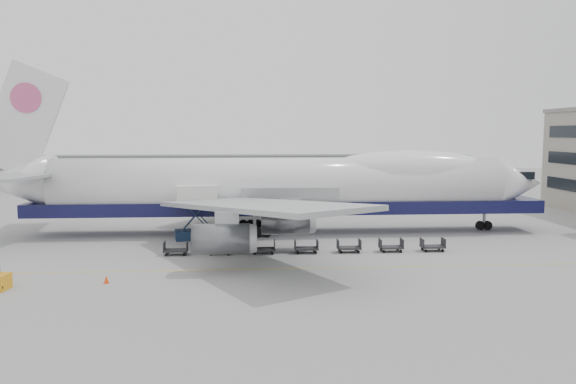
{
  "coord_description": "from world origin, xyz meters",
  "views": [
    {
      "loc": [
        -3.69,
        -53.77,
        11.76
      ],
      "look_at": [
        0.58,
        6.0,
        5.47
      ],
      "focal_mm": 35.0,
      "sensor_mm": 36.0,
      "label": 1
    }
  ],
  "objects": [
    {
      "name": "dolly_5",
      "position": [
        10.46,
        0.31,
        0.53
      ],
      "size": [
        2.3,
        1.35,
        1.3
      ],
      "color": "#2D2D30",
      "rests_on": "ground"
    },
    {
      "name": "airliner",
      "position": [
        0.64,
        12.0,
        5.62
      ],
      "size": [
        67.0,
        55.3,
        19.98
      ],
      "color": "white",
      "rests_on": "ground"
    },
    {
      "name": "dolly_0",
      "position": [
        -10.74,
        0.31,
        0.53
      ],
      "size": [
        2.3,
        1.35,
        1.3
      ],
      "color": "#2D2D30",
      "rests_on": "ground"
    },
    {
      "name": "hangar",
      "position": [
        -10.0,
        70.0,
        3.5
      ],
      "size": [
        110.0,
        8.0,
        7.0
      ],
      "primitive_type": "cube",
      "color": "slate",
      "rests_on": "ground"
    },
    {
      "name": "ground",
      "position": [
        0.0,
        0.0,
        0.0
      ],
      "size": [
        260.0,
        260.0,
        0.0
      ],
      "primitive_type": "plane",
      "color": "gray",
      "rests_on": "ground"
    },
    {
      "name": "dolly_2",
      "position": [
        -2.26,
        0.31,
        0.53
      ],
      "size": [
        2.3,
        1.35,
        1.3
      ],
      "color": "#2D2D30",
      "rests_on": "ground"
    },
    {
      "name": "apron_line",
      "position": [
        0.0,
        -6.0,
        0.01
      ],
      "size": [
        60.0,
        0.15,
        0.01
      ],
      "primitive_type": "cube",
      "color": "gold",
      "rests_on": "ground"
    },
    {
      "name": "dolly_3",
      "position": [
        1.98,
        0.31,
        0.53
      ],
      "size": [
        2.3,
        1.35,
        1.3
      ],
      "color": "#2D2D30",
      "rests_on": "ground"
    },
    {
      "name": "traffic_cone",
      "position": [
        -14.9,
        -9.7,
        0.3
      ],
      "size": [
        0.44,
        0.44,
        0.64
      ],
      "rotation": [
        0.0,
        0.0,
        0.33
      ],
      "color": "#ED440C",
      "rests_on": "ground"
    },
    {
      "name": "dolly_6",
      "position": [
        14.7,
        0.31,
        0.53
      ],
      "size": [
        2.3,
        1.35,
        1.3
      ],
      "color": "#2D2D30",
      "rests_on": "ground"
    },
    {
      "name": "dolly_1",
      "position": [
        -6.5,
        0.31,
        0.53
      ],
      "size": [
        2.3,
        1.35,
        1.3
      ],
      "color": "#2D2D30",
      "rests_on": "ground"
    },
    {
      "name": "catering_truck",
      "position": [
        -9.45,
        8.52,
        3.43
      ],
      "size": [
        5.08,
        3.9,
        6.04
      ],
      "rotation": [
        0.0,
        0.0,
        0.18
      ],
      "color": "#172845",
      "rests_on": "ground"
    },
    {
      "name": "dolly_4",
      "position": [
        6.22,
        0.31,
        0.53
      ],
      "size": [
        2.3,
        1.35,
        1.3
      ],
      "color": "#2D2D30",
      "rests_on": "ground"
    }
  ]
}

